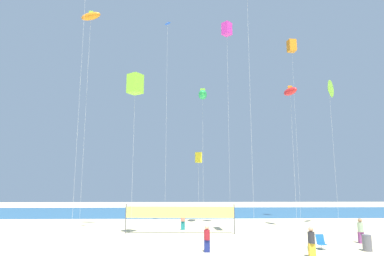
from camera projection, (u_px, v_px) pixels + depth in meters
name	position (u px, v px, depth m)	size (l,w,h in m)	color
ocean_band	(189.00, 212.00, 49.18)	(120.00, 20.00, 0.01)	#28608C
beachgoer_charcoal_shirt	(311.00, 241.00, 18.51)	(0.38, 0.38, 1.65)	gold
beachgoer_coral_shirt	(183.00, 220.00, 29.74)	(0.37, 0.37, 1.64)	#19727A
beachgoer_sage_shirt	(361.00, 230.00, 22.93)	(0.38, 0.38, 1.67)	#7A3872
beachgoer_maroon_shirt	(207.00, 238.00, 19.89)	(0.36, 0.36, 1.56)	navy
folding_beach_chair	(321.00, 242.00, 20.74)	(0.52, 0.65, 0.89)	#1959B2
trash_barrel	(367.00, 243.00, 20.16)	(0.54, 0.54, 0.96)	#595960
volleyball_net	(180.00, 213.00, 27.46)	(9.04, 0.57, 2.40)	#4C4C51
beach_handbag	(311.00, 248.00, 20.20)	(0.35, 0.17, 0.28)	#19727A
kite_red_inflatable	(290.00, 92.00, 31.55)	(1.15, 2.18, 13.28)	silver
kite_yellow_box	(198.00, 158.00, 36.36)	(0.73, 0.73, 7.47)	silver
kite_magenta_box	(227.00, 29.00, 32.67)	(1.09, 1.09, 19.72)	silver
kite_green_inflatable	(203.00, 95.00, 34.33)	(1.01, 2.57, 13.83)	silver
kite_lime_delta	(329.00, 89.00, 33.69)	(1.44, 1.55, 14.46)	silver
kite_orange_inflatable	(91.00, 16.00, 31.04)	(2.13, 1.24, 20.06)	silver
kite_blue_diamond	(167.00, 30.00, 34.18)	(0.66, 0.65, 20.62)	silver
kite_orange_box	(292.00, 46.00, 39.98)	(1.01, 1.01, 21.19)	silver
kite_lime_box	(135.00, 84.00, 26.24)	(1.35, 1.35, 12.61)	silver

